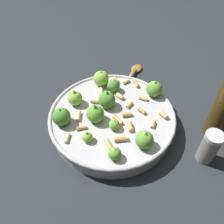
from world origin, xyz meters
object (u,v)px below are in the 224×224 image
Objects in this scene: wooden_spoon at (127,82)px; cooking_pan at (111,117)px; olive_oil_bottle at (224,108)px; pepper_shaker at (209,147)px.

cooking_pan is at bearing -139.19° from wooden_spoon.
cooking_pan is 0.29m from olive_oil_bottle.
pepper_shaker is at bearing -150.91° from olive_oil_bottle.
olive_oil_bottle is 1.00× the size of wooden_spoon.
pepper_shaker is at bearing -57.62° from cooking_pan.
wooden_spoon is (0.14, 0.12, -0.03)m from cooking_pan.
cooking_pan is at bearing 142.39° from olive_oil_bottle.
pepper_shaker is (0.14, -0.22, 0.01)m from cooking_pan.
cooking_pan is 1.50× the size of olive_oil_bottle.
olive_oil_bottle is 0.32m from wooden_spoon.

